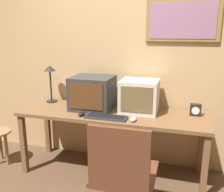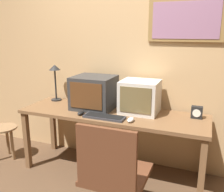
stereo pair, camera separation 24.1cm
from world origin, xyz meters
TOP-DOWN VIEW (x-y plane):
  - wall_back at (0.01, 1.43)m, footprint 8.00×0.08m
  - desk at (0.00, 1.05)m, footprint 2.00×0.61m
  - monitor_left at (-0.24, 1.12)m, footprint 0.45×0.40m
  - monitor_right at (0.27, 1.17)m, footprint 0.39×0.35m
  - keyboard_main at (-0.01, 0.86)m, footprint 0.42×0.14m
  - mouse_near_keyboard at (0.27, 0.85)m, footprint 0.06×0.11m
  - mouse_far_corner at (-0.27, 0.86)m, footprint 0.06×0.11m
  - desk_clock at (0.85, 1.19)m, footprint 0.11×0.07m
  - desk_lamp at (-0.83, 1.24)m, footprint 0.14×0.14m
  - office_chair at (0.30, 0.32)m, footprint 0.52×0.52m
  - side_stool at (-1.36, 0.87)m, footprint 0.32×0.32m

SIDE VIEW (x-z plane):
  - side_stool at x=-1.36m, z-range 0.11..0.52m
  - office_chair at x=0.30m, z-range -0.08..0.84m
  - desk at x=0.00m, z-range 0.28..1.00m
  - keyboard_main at x=-0.01m, z-range 0.72..0.74m
  - mouse_far_corner at x=-0.27m, z-range 0.72..0.75m
  - mouse_near_keyboard at x=0.27m, z-range 0.72..0.76m
  - desk_clock at x=0.85m, z-range 0.72..0.84m
  - monitor_right at x=0.27m, z-range 0.72..1.06m
  - monitor_left at x=-0.24m, z-range 0.72..1.08m
  - desk_lamp at x=-0.83m, z-range 0.83..1.27m
  - wall_back at x=0.01m, z-range 0.00..2.60m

